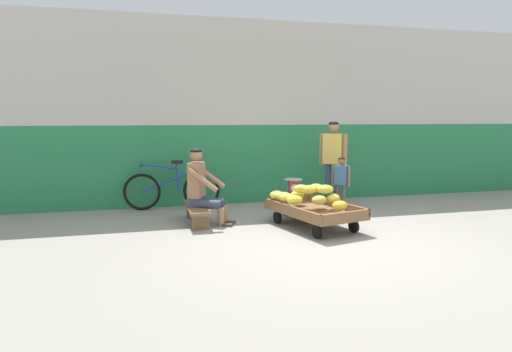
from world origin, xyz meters
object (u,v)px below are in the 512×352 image
low_bench (197,211)px  bicycle_near_left (172,189)px  banana_cart (314,212)px  shopping_bag (317,211)px  weighing_scale (293,187)px  vendor_seated (202,187)px  customer_adult (333,155)px  plastic_crate (293,205)px  customer_child (341,179)px

low_bench → bicycle_near_left: (-0.28, 1.19, 0.15)m
banana_cart → shopping_bag: size_ratio=6.67×
weighing_scale → shopping_bag: bearing=-55.2°
vendor_seated → weighing_scale: size_ratio=3.80×
customer_adult → banana_cart: bearing=-124.3°
low_bench → weighing_scale: 1.67m
bicycle_near_left → banana_cart: bearing=-45.2°
shopping_bag → low_bench: bearing=176.2°
banana_cart → plastic_crate: (0.02, 0.97, -0.09)m
vendor_seated → bicycle_near_left: (-0.36, 1.23, -0.21)m
vendor_seated → low_bench: bearing=153.7°
weighing_scale → shopping_bag: 0.58m
weighing_scale → bicycle_near_left: size_ratio=0.18×
plastic_crate → bicycle_near_left: 2.13m
low_bench → bicycle_near_left: bearing=103.2°
vendor_seated → bicycle_near_left: size_ratio=0.69×
low_bench → vendor_seated: size_ratio=0.97×
plastic_crate → customer_adult: size_ratio=0.24×
vendor_seated → plastic_crate: 1.63m
weighing_scale → customer_adult: 0.98m
banana_cart → customer_child: bearing=44.4°
low_bench → customer_adult: 2.60m
bicycle_near_left → customer_child: (2.66, -1.14, 0.24)m
banana_cart → plastic_crate: size_ratio=4.45×
plastic_crate → low_bench: bearing=-170.9°
banana_cart → weighing_scale: weighing_scale is taller
customer_child → shopping_bag: 0.70m
plastic_crate → bicycle_near_left: (-1.91, 0.93, 0.20)m
banana_cart → bicycle_near_left: 2.68m
customer_adult → shopping_bag: bearing=-130.5°
low_bench → customer_child: 2.42m
bicycle_near_left → shopping_bag: (2.18, -1.32, -0.23)m
vendor_seated → weighing_scale: bearing=10.9°
banana_cart → vendor_seated: 1.70m
banana_cart → bicycle_near_left: bearing=134.8°
shopping_bag → customer_adult: bearing=49.5°
weighing_scale → bicycle_near_left: (-1.91, 0.93, -0.10)m
vendor_seated → customer_adult: size_ratio=0.75×
weighing_scale → vendor_seated: bearing=-169.1°
banana_cart → vendor_seated: size_ratio=1.40×
customer_child → weighing_scale: bearing=164.3°
plastic_crate → customer_adult: customer_adult is taller
plastic_crate → customer_adult: (0.81, 0.24, 0.80)m
customer_adult → weighing_scale: bearing=-163.1°
vendor_seated → customer_adult: (2.36, 0.55, 0.38)m
customer_child → shopping_bag: customer_child is taller
weighing_scale → customer_child: 0.79m
bicycle_near_left → customer_adult: (2.72, -0.69, 0.60)m
customer_child → shopping_bag: bearing=-160.2°
plastic_crate → shopping_bag: bearing=-55.3°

